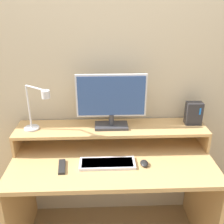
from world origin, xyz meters
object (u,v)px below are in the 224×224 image
router_dock (194,113)px  mouse (144,163)px  monitor (111,100)px  keyboard (107,163)px  remote_control (62,167)px  desk_lamp (37,109)px

router_dock → mouse: size_ratio=2.18×
monitor → mouse: bearing=-51.0°
keyboard → router_dock: bearing=22.9°
remote_control → monitor: bearing=39.1°
desk_lamp → keyboard: bearing=-21.6°
desk_lamp → mouse: 0.81m
monitor → desk_lamp: bearing=-173.3°
router_dock → remote_control: bearing=-162.5°
monitor → mouse: monitor is taller
router_dock → keyboard: (-0.64, -0.27, -0.23)m
desk_lamp → keyboard: desk_lamp is taller
router_dock → keyboard: size_ratio=0.46×
desk_lamp → router_dock: size_ratio=1.95×
monitor → keyboard: 0.43m
router_dock → mouse: router_dock is taller
mouse → remote_control: 0.54m
monitor → mouse: 0.49m
keyboard → mouse: (0.24, -0.02, 0.00)m
keyboard → mouse: size_ratio=4.76×
keyboard → remote_control: (-0.30, -0.02, -0.00)m
keyboard → mouse: mouse is taller
mouse → remote_control: (-0.54, -0.01, -0.01)m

